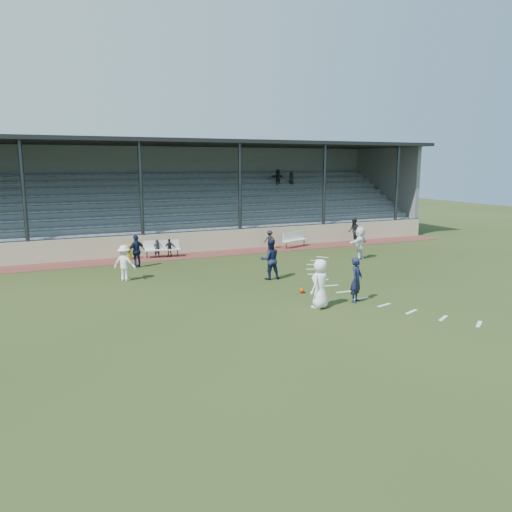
% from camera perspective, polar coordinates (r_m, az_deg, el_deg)
% --- Properties ---
extents(ground, '(90.00, 90.00, 0.00)m').
position_cam_1_polar(ground, '(19.51, 3.00, -4.99)').
color(ground, '#2A3817').
rests_on(ground, ground).
extents(cinder_track, '(34.00, 2.00, 0.02)m').
position_cam_1_polar(cinder_track, '(29.02, -6.44, 0.15)').
color(cinder_track, brown).
rests_on(cinder_track, ground).
extents(retaining_wall, '(34.00, 0.18, 1.20)m').
position_cam_1_polar(retaining_wall, '(29.91, -7.08, 1.59)').
color(retaining_wall, '#C0B694').
rests_on(retaining_wall, ground).
extents(bench_left, '(2.03, 0.70, 0.95)m').
position_cam_1_polar(bench_left, '(28.49, -10.73, 1.00)').
color(bench_left, silver).
rests_on(bench_left, cinder_track).
extents(bench_right, '(2.01, 1.13, 0.95)m').
position_cam_1_polar(bench_right, '(31.51, 4.41, 2.07)').
color(bench_right, silver).
rests_on(bench_right, cinder_track).
extents(trash_bin, '(0.49, 0.49, 0.79)m').
position_cam_1_polar(trash_bin, '(28.27, -14.49, 0.43)').
color(trash_bin, gold).
rests_on(trash_bin, cinder_track).
extents(football, '(0.22, 0.22, 0.22)m').
position_cam_1_polar(football, '(20.50, 5.26, -3.94)').
color(football, '#BE340B').
rests_on(football, ground).
extents(player_white_lead, '(1.06, 0.94, 1.82)m').
position_cam_1_polar(player_white_lead, '(18.31, 7.34, -3.16)').
color(player_white_lead, white).
rests_on(player_white_lead, ground).
extents(player_navy_lead, '(0.75, 0.70, 1.73)m').
position_cam_1_polar(player_navy_lead, '(19.34, 11.41, -2.69)').
color(player_navy_lead, '#141A37').
rests_on(player_navy_lead, ground).
extents(player_navy_mid, '(0.98, 0.81, 1.84)m').
position_cam_1_polar(player_navy_mid, '(22.67, 1.62, -0.39)').
color(player_navy_mid, '#141A37').
rests_on(player_navy_mid, ground).
extents(player_white_wing, '(1.20, 1.09, 1.62)m').
position_cam_1_polar(player_white_wing, '(23.18, -14.79, -0.78)').
color(player_white_wing, white).
rests_on(player_white_wing, ground).
extents(player_navy_wing, '(1.06, 0.79, 1.67)m').
position_cam_1_polar(player_navy_wing, '(25.97, -13.48, 0.54)').
color(player_navy_wing, '#141A37').
rests_on(player_navy_wing, ground).
extents(player_white_back, '(1.72, 1.30, 1.81)m').
position_cam_1_polar(player_white_back, '(28.08, 11.78, 1.49)').
color(player_white_back, white).
rests_on(player_white_back, ground).
extents(official, '(0.89, 0.99, 1.68)m').
position_cam_1_polar(official, '(33.33, 11.10, 2.85)').
color(official, black).
rests_on(official, cinder_track).
extents(sub_left_near, '(0.38, 0.26, 1.01)m').
position_cam_1_polar(sub_left_near, '(28.47, -11.26, 0.85)').
color(sub_left_near, black).
rests_on(sub_left_near, cinder_track).
extents(sub_left_far, '(0.62, 0.29, 1.03)m').
position_cam_1_polar(sub_left_far, '(28.41, -9.85, 0.91)').
color(sub_left_far, black).
rests_on(sub_left_far, cinder_track).
extents(sub_right, '(0.78, 0.51, 1.14)m').
position_cam_1_polar(sub_right, '(30.74, 1.57, 1.89)').
color(sub_right, black).
rests_on(sub_right, cinder_track).
extents(grandstand, '(34.60, 9.00, 6.61)m').
position_cam_1_polar(grandstand, '(34.22, -9.46, 5.36)').
color(grandstand, slate).
rests_on(grandstand, ground).
extents(penalty_arc, '(3.89, 14.63, 0.01)m').
position_cam_1_polar(penalty_arc, '(21.64, 12.79, -3.66)').
color(penalty_arc, white).
rests_on(penalty_arc, ground).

